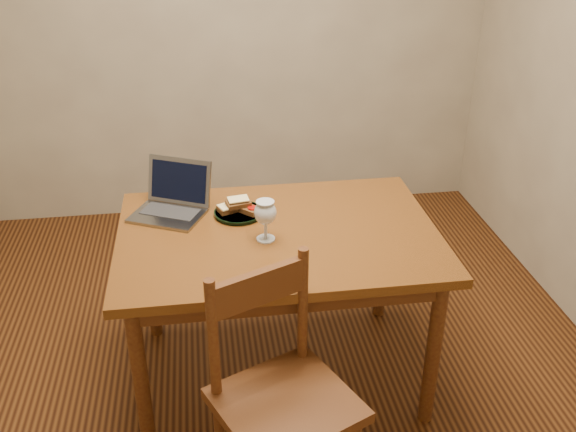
{
  "coord_description": "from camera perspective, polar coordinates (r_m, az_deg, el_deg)",
  "views": [
    {
      "loc": [
        -0.22,
        -2.37,
        2.02
      ],
      "look_at": [
        0.1,
        -0.1,
        0.8
      ],
      "focal_mm": 40.0,
      "sensor_mm": 36.0,
      "label": 1
    }
  ],
  "objects": [
    {
      "name": "plate",
      "position": [
        2.74,
        -4.39,
        0.26
      ],
      "size": [
        0.21,
        0.21,
        0.02
      ],
      "primitive_type": "cylinder",
      "color": "black",
      "rests_on": "table"
    },
    {
      "name": "sandwich_tomato",
      "position": [
        2.73,
        -3.55,
        0.69
      ],
      "size": [
        0.12,
        0.12,
        0.03
      ],
      "primitive_type": null,
      "rotation": [
        0.0,
        0.0,
        -0.78
      ],
      "color": "#381E0C",
      "rests_on": "plate"
    },
    {
      "name": "chair",
      "position": [
        2.23,
        -0.55,
        -14.99
      ],
      "size": [
        0.57,
        0.56,
        0.46
      ],
      "rotation": [
        0.0,
        0.0,
        0.43
      ],
      "color": "#3F1A0D",
      "rests_on": "floor"
    },
    {
      "name": "sandwich_cheese",
      "position": [
        2.74,
        -5.16,
        0.77
      ],
      "size": [
        0.12,
        0.09,
        0.03
      ],
      "primitive_type": null,
      "rotation": [
        0.0,
        0.0,
        0.37
      ],
      "color": "#381E0C",
      "rests_on": "plate"
    },
    {
      "name": "sandwich_top",
      "position": [
        2.73,
        -4.44,
        1.22
      ],
      "size": [
        0.11,
        0.08,
        0.03
      ],
      "primitive_type": null,
      "rotation": [
        0.0,
        0.0,
        0.25
      ],
      "color": "#381E0C",
      "rests_on": "plate"
    },
    {
      "name": "table",
      "position": [
        2.66,
        -0.87,
        -3.01
      ],
      "size": [
        1.3,
        0.9,
        0.74
      ],
      "color": "#43260B",
      "rests_on": "floor"
    },
    {
      "name": "floor",
      "position": [
        3.13,
        -2.19,
        -12.48
      ],
      "size": [
        3.2,
        3.2,
        0.02
      ],
      "primitive_type": "cube",
      "color": "black",
      "rests_on": "ground"
    },
    {
      "name": "milk_glass",
      "position": [
        2.52,
        -2.02,
        -0.4
      ],
      "size": [
        0.09,
        0.09,
        0.17
      ],
      "primitive_type": null,
      "color": "white",
      "rests_on": "table"
    },
    {
      "name": "back_wall",
      "position": [
        4.05,
        -5.15,
        17.63
      ],
      "size": [
        3.2,
        0.02,
        2.6
      ],
      "primitive_type": "cube",
      "color": "gray",
      "rests_on": "floor"
    },
    {
      "name": "front_wall",
      "position": [
        1.07,
        6.21,
        -14.44
      ],
      "size": [
        3.2,
        0.02,
        2.6
      ],
      "primitive_type": "cube",
      "color": "gray",
      "rests_on": "floor"
    },
    {
      "name": "laptop",
      "position": [
        2.79,
        -10.18,
        1.5
      ],
      "size": [
        0.38,
        0.37,
        0.21
      ],
      "rotation": [
        0.0,
        0.0,
        -0.45
      ],
      "color": "slate",
      "rests_on": "table"
    }
  ]
}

